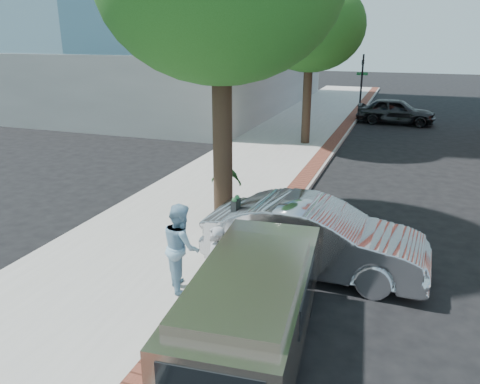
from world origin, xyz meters
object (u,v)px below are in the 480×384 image
at_px(bg_car, 396,111).
at_px(van, 254,303).
at_px(person_green, 226,182).
at_px(person_gray, 215,267).
at_px(sedan_silver, 314,237).
at_px(person_officer, 181,246).
at_px(parking_meter, 236,214).

xyz_separation_m(bg_car, van, (-1.31, -22.44, 0.14)).
distance_m(person_green, bg_car, 17.24).
xyz_separation_m(person_gray, person_green, (-1.68, 4.83, 0.01)).
bearing_deg(bg_car, sedan_silver, 179.37).
bearing_deg(person_officer, person_gray, -151.20).
bearing_deg(person_green, person_officer, 104.46).
distance_m(parking_meter, bg_car, 19.83).
relative_size(person_officer, person_green, 1.11).
relative_size(person_green, bg_car, 0.36).
relative_size(person_gray, person_officer, 0.89).
bearing_deg(sedan_silver, bg_car, -0.92).
xyz_separation_m(parking_meter, person_green, (-1.36, 2.88, -0.26)).
xyz_separation_m(parking_meter, van, (1.34, -2.80, -0.32)).
xyz_separation_m(sedan_silver, van, (-0.38, -3.07, 0.10)).
bearing_deg(person_officer, parking_meter, -57.48).
bearing_deg(sedan_silver, van, 174.73).
bearing_deg(van, bg_car, 81.43).
relative_size(parking_meter, person_officer, 0.84).
height_order(parking_meter, bg_car, parking_meter).
bearing_deg(sedan_silver, person_green, 51.66).
xyz_separation_m(person_officer, van, (1.90, -1.22, -0.14)).
distance_m(person_gray, van, 1.32).
bearing_deg(parking_meter, sedan_silver, 9.17).
bearing_deg(person_green, sedan_silver, 144.14).
bearing_deg(person_gray, bg_car, 151.87).
height_order(person_gray, bg_car, person_gray).
bearing_deg(van, sedan_silver, 77.68).
relative_size(sedan_silver, van, 1.06).
relative_size(sedan_silver, bg_car, 1.10).
bearing_deg(van, person_gray, 135.13).
bearing_deg(person_green, parking_meter, 119.58).
distance_m(parking_meter, person_officer, 1.68).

